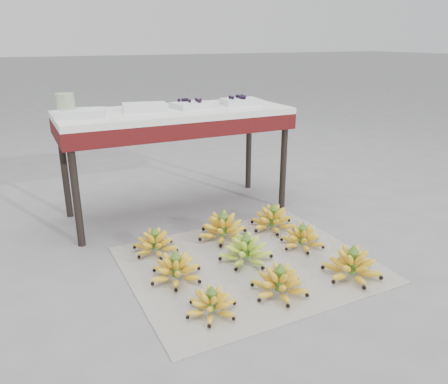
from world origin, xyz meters
name	(u,v)px	position (x,y,z in m)	size (l,w,h in m)	color
ground	(237,270)	(0.00, 0.00, 0.00)	(60.00, 60.00, 0.00)	slate
newspaper_mat	(248,264)	(0.08, 0.02, 0.00)	(1.25, 1.05, 0.01)	white
bunch_front_left	(212,304)	(-0.28, -0.30, 0.05)	(0.25, 0.25, 0.14)	yellow
bunch_front_center	(279,283)	(0.07, -0.29, 0.06)	(0.29, 0.29, 0.16)	yellow
bunch_front_right	(352,265)	(0.48, -0.32, 0.07)	(0.30, 0.30, 0.18)	yellow
bunch_mid_left	(176,269)	(-0.32, 0.04, 0.06)	(0.27, 0.27, 0.16)	yellow
bunch_mid_center	(246,251)	(0.08, 0.06, 0.07)	(0.37, 0.37, 0.17)	#89C037
bunch_mid_right	(302,238)	(0.46, 0.07, 0.06)	(0.29, 0.29, 0.15)	yellow
bunch_back_left	(155,243)	(-0.32, 0.37, 0.06)	(0.32, 0.32, 0.15)	yellow
bunch_back_center	(223,228)	(0.09, 0.37, 0.07)	(0.39, 0.39, 0.18)	yellow
bunch_back_right	(273,220)	(0.44, 0.36, 0.06)	(0.32, 0.32, 0.17)	yellow
vendor_table	(175,122)	(0.01, 0.90, 0.63)	(1.48, 0.59, 0.71)	black
tray_far_left	(81,113)	(-0.58, 0.86, 0.73)	(0.31, 0.25, 0.04)	silver
tray_left	(145,107)	(-0.18, 0.93, 0.73)	(0.30, 0.24, 0.04)	silver
tray_right	(191,105)	(0.12, 0.90, 0.73)	(0.27, 0.22, 0.06)	silver
tray_far_right	(240,101)	(0.49, 0.90, 0.73)	(0.26, 0.20, 0.06)	silver
glass_jar	(65,105)	(-0.65, 0.93, 0.78)	(0.11, 0.11, 0.13)	#DDF4C2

